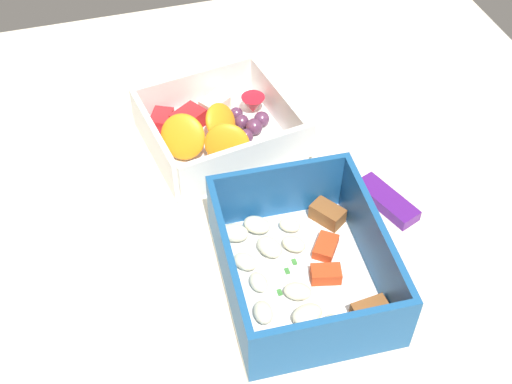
# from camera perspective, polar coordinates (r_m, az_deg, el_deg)

# --- Properties ---
(table_surface) EXTENTS (0.80, 0.80, 0.02)m
(table_surface) POSITION_cam_1_polar(r_m,az_deg,el_deg) (0.66, 0.45, -2.25)
(table_surface) COLOR beige
(table_surface) RESTS_ON ground
(pasta_container) EXTENTS (0.18, 0.14, 0.07)m
(pasta_container) POSITION_cam_1_polar(r_m,az_deg,el_deg) (0.58, 4.03, -6.62)
(pasta_container) COLOR white
(pasta_container) RESTS_ON table_surface
(fruit_bowl) EXTENTS (0.16, 0.17, 0.06)m
(fruit_bowl) POSITION_cam_1_polar(r_m,az_deg,el_deg) (0.71, -3.41, 5.52)
(fruit_bowl) COLOR white
(fruit_bowl) RESTS_ON table_surface
(candy_bar) EXTENTS (0.07, 0.05, 0.01)m
(candy_bar) POSITION_cam_1_polar(r_m,az_deg,el_deg) (0.66, 11.34, -0.74)
(candy_bar) COLOR #51197A
(candy_bar) RESTS_ON table_surface
(paper_cup_liner) EXTENTS (0.03, 0.03, 0.02)m
(paper_cup_liner) POSITION_cam_1_polar(r_m,az_deg,el_deg) (0.80, -2.59, 10.39)
(paper_cup_liner) COLOR white
(paper_cup_liner) RESTS_ON table_surface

